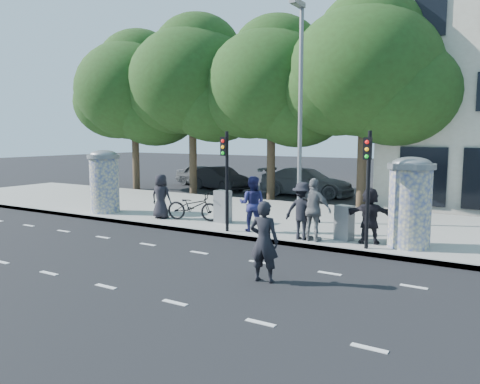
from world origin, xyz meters
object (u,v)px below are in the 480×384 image
Objects in this scene: cabinet_left at (223,206)px; street_lamp at (300,97)px; ad_column_left at (104,180)px; cabinet_right at (344,223)px; ped_d at (302,211)px; car_left at (203,175)px; car_right at (307,182)px; ped_f at (370,216)px; ped_c at (252,204)px; man_road at (264,241)px; car_mid at (220,179)px; bicycle at (193,206)px; ad_column_right at (410,200)px; traffic_pole_far at (368,177)px; traffic_pole_near at (226,171)px; ped_e at (314,210)px; ped_a at (161,196)px.

street_lamp is at bearing 38.97° from cabinet_left.
ad_column_left is 10.52m from cabinet_right.
car_left is (-12.77, 12.53, -0.34)m from ped_d.
car_left is at bearing 135.56° from cabinet_left.
car_right reaches higher than cabinet_left.
street_lamp reaches higher than ped_f.
ped_c is 0.98× the size of man_road.
ped_d is at bearing 154.32° from ped_c.
car_right is at bearing 102.00° from cabinet_left.
car_mid is 5.75m from car_right.
cabinet_left is at bearing -91.42° from bicycle.
ad_column_right reaches higher than car_left.
ped_f is (3.96, 0.22, -0.08)m from ped_c.
ped_f reaches higher than cabinet_right.
ped_f is at bearing -109.23° from car_mid.
car_left is (-13.94, 11.94, 0.02)m from cabinet_right.
traffic_pole_near is at bearing 180.00° from traffic_pole_far.
car_left is 0.78× the size of car_right.
traffic_pole_far is 6.15m from cabinet_left.
ad_column_right is 0.49× the size of car_right.
street_lamp is 1.49× the size of car_right.
traffic_pole_near is 11.58m from car_right.
ped_e is at bearing 175.34° from traffic_pole_far.
ped_a is at bearing 169.51° from car_right.
ped_f is 12.47m from car_right.
ad_column_right is 1.38× the size of man_road.
traffic_pole_far reaches higher than bicycle.
ped_e is at bearing -157.20° from car_right.
ped_c is at bearing -12.11° from ped_f.
man_road reaches higher than car_left.
ad_column_left and ad_column_right have the same top height.
traffic_pole_far is 1.94× the size of ped_a.
street_lamp reaches higher than ad_column_right.
street_lamp is 4.16× the size of man_road.
ad_column_right is 5.81m from street_lamp.
ped_f is 0.41× the size of car_left.
car_right reaches higher than bicycle.
car_mid is (-7.61, 11.15, -1.51)m from traffic_pole_near.
traffic_pole_near is (6.60, -0.71, 0.69)m from ad_column_left.
ad_column_left is at bearing -166.38° from cabinet_left.
cabinet_right is (6.09, -0.28, -0.00)m from bicycle.
ped_f is 5.75m from cabinet_left.
ped_d is 2.04m from ped_f.
car_left is 0.96× the size of car_mid.
car_left is (-10.05, 12.74, -1.52)m from traffic_pole_near.
car_mid is at bearing 153.36° from cabinet_right.
street_lamp is 5.44m from ped_f.
ped_f is at bearing -32.73° from street_lamp.
ad_column_left reaches higher than ped_a.
ped_a is at bearing -137.65° from car_mid.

